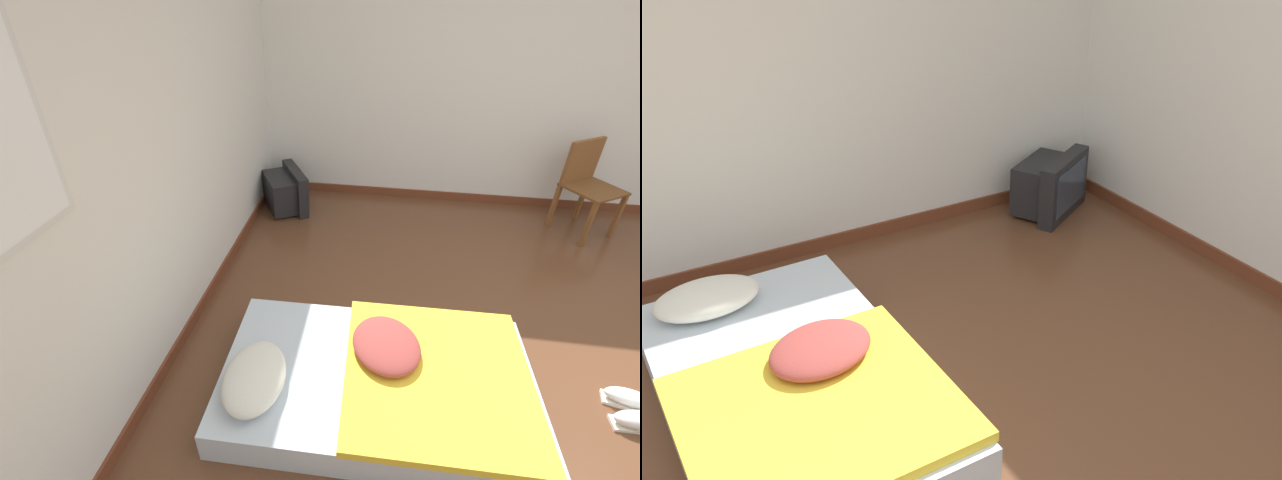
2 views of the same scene
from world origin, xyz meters
TOP-DOWN VIEW (x-y plane):
  - wall_back at (-0.02, 2.62)m, footprint 7.38×0.08m
  - mattress_bed at (-0.19, 1.26)m, footprint 1.11×1.81m
  - crt_tv at (2.01, 2.31)m, footprint 0.63×0.56m

SIDE VIEW (x-z plane):
  - mattress_bed at x=-0.19m, z-range -0.04..0.30m
  - crt_tv at x=2.01m, z-range -0.01..0.42m
  - wall_back at x=-0.02m, z-range -0.01..2.59m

